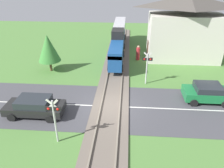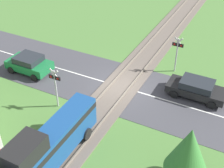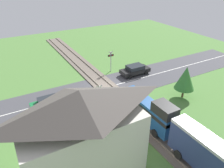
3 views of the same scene
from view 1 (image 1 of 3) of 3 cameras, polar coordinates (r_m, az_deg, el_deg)
name	(u,v)px [view 1 (image 1 of 3)]	position (r m, az deg, el deg)	size (l,w,h in m)	color
ground_plane	(111,107)	(16.97, -0.37, -5.90)	(60.00, 60.00, 0.00)	#4C7A38
road_surface	(111,106)	(16.96, -0.37, -5.87)	(48.00, 6.40, 0.02)	#424247
track_bed	(111,106)	(16.93, -0.37, -5.71)	(2.80, 48.00, 0.24)	#665B51
train	(118,39)	(27.18, 1.68, 11.63)	(1.58, 13.85, 3.18)	navy
car_near_crossing	(34,106)	(16.66, -19.60, -5.45)	(4.18, 1.94, 1.37)	black
car_far_side	(207,92)	(18.88, 23.57, -2.01)	(3.62, 2.05, 1.43)	#197038
crossing_signal_west_approach	(54,115)	(13.12, -14.88, -7.88)	(0.90, 0.18, 3.06)	#B7B7B7
crossing_signal_east_approach	(147,64)	(19.70, 9.14, 5.20)	(0.90, 0.18, 3.06)	#B7B7B7
station_building	(185,29)	(26.37, 18.54, 13.37)	(8.55, 4.25, 7.14)	beige
pedestrian_by_station	(138,53)	(25.71, 6.80, 7.96)	(0.42, 0.42, 1.71)	#B2282D
tree_roadside_hedge	(48,48)	(22.95, -16.31, 9.00)	(2.24, 2.24, 3.81)	brown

